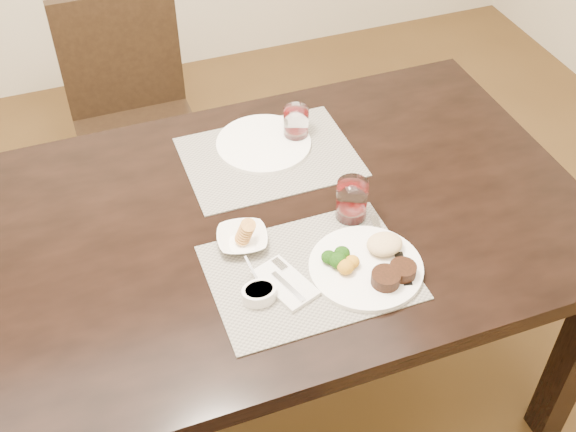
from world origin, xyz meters
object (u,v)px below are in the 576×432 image
object	(u,v)px
cracker_bowl	(242,239)
far_plate	(264,143)
dinner_plate	(372,264)
wine_glass_near	(352,202)
steak_knife	(397,262)
chair_far	(133,110)

from	to	relation	value
cracker_bowl	far_plate	world-z (taller)	cracker_bowl
dinner_plate	wine_glass_near	world-z (taller)	wine_glass_near
steak_knife	wine_glass_near	bearing A→B (deg)	114.52
wine_glass_near	chair_far	bearing A→B (deg)	110.81
steak_knife	dinner_plate	bearing A→B (deg)	-171.58
dinner_plate	far_plate	distance (m)	0.53
cracker_bowl	far_plate	size ratio (longest dim) A/B	0.54
dinner_plate	far_plate	size ratio (longest dim) A/B	1.00
chair_far	cracker_bowl	bearing A→B (deg)	-84.34
chair_far	wine_glass_near	xyz separation A→B (m)	(0.38, -1.01, 0.30)
steak_knife	chair_far	bearing A→B (deg)	122.90
cracker_bowl	far_plate	bearing A→B (deg)	63.66
chair_far	far_plate	world-z (taller)	chair_far
steak_knife	cracker_bowl	xyz separation A→B (m)	(-0.32, 0.19, 0.01)
dinner_plate	far_plate	world-z (taller)	dinner_plate
dinner_plate	far_plate	xyz separation A→B (m)	(-0.08, 0.53, -0.01)
chair_far	steak_knife	bearing A→B (deg)	-70.66
chair_far	far_plate	bearing A→B (deg)	-67.63
chair_far	dinner_plate	world-z (taller)	chair_far
dinner_plate	cracker_bowl	distance (m)	0.31
wine_glass_near	far_plate	world-z (taller)	wine_glass_near
dinner_plate	wine_glass_near	distance (m)	0.19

